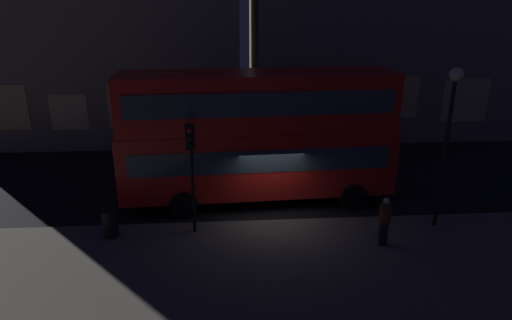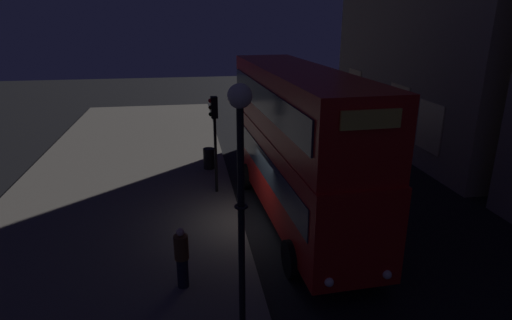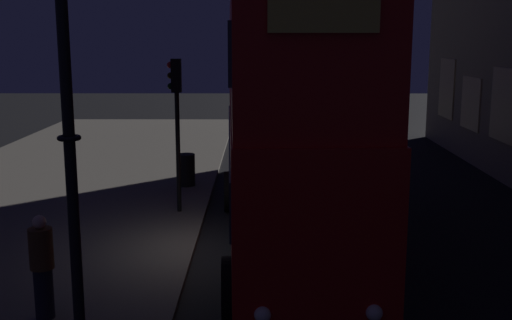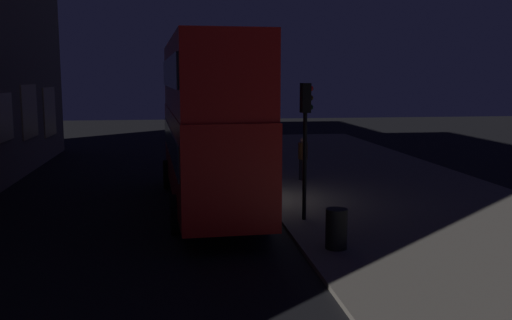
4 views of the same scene
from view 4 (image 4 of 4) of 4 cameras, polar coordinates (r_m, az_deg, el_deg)
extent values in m
plane|color=black|center=(19.81, -0.40, -4.30)|extent=(80.00, 80.00, 0.00)
cube|color=#5B564F|center=(21.10, 13.72, -3.59)|extent=(44.00, 9.43, 0.12)
cube|color=#F9E09E|center=(23.93, -23.92, 3.86)|extent=(2.68, 0.06, 1.85)
cube|color=#E5C67F|center=(27.98, -21.59, 4.51)|extent=(2.68, 0.06, 2.41)
cube|color=#E5C67F|center=(32.08, -19.83, 4.54)|extent=(2.68, 0.06, 2.54)
cube|color=red|center=(18.90, -4.81, 0.86)|extent=(11.13, 2.93, 2.68)
cube|color=red|center=(18.74, -4.90, 8.32)|extent=(10.91, 2.87, 2.23)
cube|color=#2D3842|center=(18.86, -4.82, 1.87)|extent=(10.25, 2.95, 0.90)
cube|color=#2D3842|center=(18.74, -4.91, 8.66)|extent=(10.25, 2.95, 0.90)
cube|color=#F2D84C|center=(24.19, -6.26, 9.73)|extent=(0.15, 1.45, 0.44)
sphere|color=white|center=(24.44, -7.96, 0.15)|extent=(0.24, 0.24, 0.24)
sphere|color=white|center=(24.56, -4.31, 0.25)|extent=(0.24, 0.24, 0.24)
cylinder|color=black|center=(22.71, -8.90, -1.38)|extent=(1.10, 0.29, 1.09)
cylinder|color=black|center=(22.93, -2.63, -1.20)|extent=(1.10, 0.29, 1.09)
cylinder|color=black|center=(16.07, -8.09, -5.36)|extent=(1.10, 0.29, 1.09)
cylinder|color=black|center=(16.37, 0.74, -5.03)|extent=(1.10, 0.29, 1.09)
cylinder|color=black|center=(16.84, 4.85, -0.67)|extent=(0.12, 0.12, 3.16)
cube|color=black|center=(16.64, 4.94, 6.17)|extent=(0.33, 0.27, 0.85)
sphere|color=red|center=(16.68, 5.44, 7.10)|extent=(0.17, 0.17, 0.17)
sphere|color=black|center=(16.69, 5.43, 6.17)|extent=(0.17, 0.17, 0.17)
sphere|color=black|center=(16.70, 5.42, 5.24)|extent=(0.17, 0.17, 0.17)
cylinder|color=black|center=(25.49, 0.64, 4.92)|extent=(0.14, 0.14, 5.40)
torus|color=black|center=(25.46, 0.64, 6.48)|extent=(0.28, 0.28, 0.06)
sphere|color=#F9EFC6|center=(25.49, 0.65, 11.47)|extent=(0.47, 0.47, 0.47)
cylinder|color=black|center=(23.59, 4.66, -0.94)|extent=(0.31, 0.31, 0.86)
cylinder|color=#513319|center=(23.48, 4.68, 0.91)|extent=(0.39, 0.39, 0.67)
sphere|color=beige|center=(23.43, 4.69, 2.00)|extent=(0.22, 0.22, 0.22)
cylinder|color=black|center=(14.29, 7.99, -6.78)|extent=(0.54, 0.54, 1.00)
camera|label=1|loc=(25.79, 40.01, 14.95)|focal=31.98mm
camera|label=2|loc=(33.36, 0.31, 13.10)|focal=30.02mm
camera|label=3|loc=(32.49, -5.24, 8.88)|focal=44.30mm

